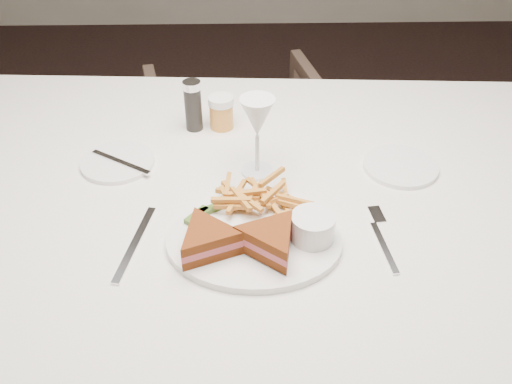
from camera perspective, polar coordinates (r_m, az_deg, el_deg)
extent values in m
plane|color=black|center=(1.96, -3.54, -10.82)|extent=(5.00, 5.00, 0.00)
cube|color=silver|center=(1.41, -0.05, -12.52)|extent=(1.65, 1.15, 0.75)
imported|color=#48362C|center=(2.08, -1.49, 4.13)|extent=(0.72, 0.69, 0.63)
ellipsoid|color=white|center=(1.04, -0.20, -4.95)|extent=(0.33, 0.27, 0.01)
cube|color=silver|center=(1.07, -12.00, -5.05)|extent=(0.05, 0.20, 0.00)
cylinder|color=white|center=(1.28, -13.67, 2.93)|extent=(0.16, 0.16, 0.01)
cylinder|color=white|center=(1.27, 14.25, 2.51)|extent=(0.16, 0.16, 0.01)
cylinder|color=black|center=(1.35, -6.31, 8.58)|extent=(0.04, 0.04, 0.12)
cylinder|color=orange|center=(1.36, -3.49, 7.95)|extent=(0.06, 0.06, 0.08)
cube|color=#3F6021|center=(1.09, -4.53, -1.71)|extent=(0.06, 0.04, 0.01)
cube|color=#3F6021|center=(1.08, -5.95, -2.35)|extent=(0.05, 0.05, 0.01)
cylinder|color=white|center=(1.02, 5.70, -3.52)|extent=(0.08, 0.08, 0.05)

